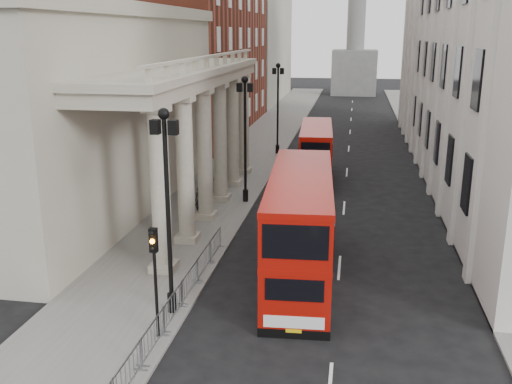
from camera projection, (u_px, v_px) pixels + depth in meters
ground at (153, 370)px, 19.46m from camera, size 260.00×260.00×0.00m
sidewalk_west at (240, 167)px, 48.40m from camera, size 6.00×140.00×0.12m
sidewalk_east at (441, 175)px, 45.69m from camera, size 3.00×140.00×0.12m
kerb at (274, 169)px, 47.91m from camera, size 0.20×140.00×0.14m
portico_building at (88, 115)px, 36.63m from camera, size 9.00×28.00×12.00m
brick_building at (205, 33)px, 63.73m from camera, size 9.00×32.00×22.00m
west_building_far at (254, 39)px, 94.36m from camera, size 9.00×30.00×20.00m
east_building at (486, 14)px, 43.81m from camera, size 8.00×55.00×25.00m
monument_column at (357, 4)px, 101.42m from camera, size 8.00×8.00×54.20m
lamp_post_south at (167, 199)px, 22.03m from camera, size 1.05×0.44×8.32m
lamp_post_mid at (245, 131)px, 37.20m from camera, size 1.05×0.44×8.32m
lamp_post_north at (278, 102)px, 52.38m from camera, size 1.05×0.44×8.32m
traffic_light at (154, 263)px, 20.58m from camera, size 0.28×0.33×4.30m
crowd_barriers at (164, 321)px, 21.45m from camera, size 0.50×18.75×1.10m
bus_near at (300, 225)px, 26.20m from camera, size 3.48×11.62×4.95m
bus_far at (316, 152)px, 44.18m from camera, size 2.88×9.80×4.18m
pedestrian_a at (200, 200)px, 35.67m from camera, size 0.72×0.57×1.72m
pedestrian_b at (163, 216)px, 32.38m from camera, size 0.98×0.82×1.84m
pedestrian_c at (219, 176)px, 41.49m from camera, size 0.95×0.68×1.80m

